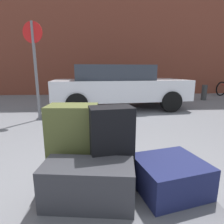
{
  "coord_description": "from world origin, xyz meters",
  "views": [
    {
      "loc": [
        -0.16,
        -1.29,
        1.25
      ],
      "look_at": [
        0.0,
        1.2,
        0.69
      ],
      "focal_mm": 29.79,
      "sensor_mm": 36.0,
      "label": 1
    }
  ],
  "objects_px": {
    "suitcase_black_center": "(111,147)",
    "parked_car": "(118,86)",
    "bollard_kerb_near": "(174,93)",
    "luggage_cart": "(122,196)",
    "duffel_bag_charcoal_front_right": "(88,184)",
    "bollard_kerb_mid": "(204,93)",
    "suitcase_olive_rear_right": "(74,141)",
    "suitcase_navy_rear_left": "(170,175)",
    "no_parking_sign": "(35,61)"
  },
  "relations": [
    {
      "from": "suitcase_black_center",
      "to": "parked_car",
      "type": "xyz_separation_m",
      "value": [
        0.53,
        4.83,
        0.1
      ]
    },
    {
      "from": "bollard_kerb_near",
      "to": "luggage_cart",
      "type": "bearing_deg",
      "value": -114.89
    },
    {
      "from": "suitcase_black_center",
      "to": "duffel_bag_charcoal_front_right",
      "type": "xyz_separation_m",
      "value": [
        -0.17,
        -0.21,
        -0.17
      ]
    },
    {
      "from": "parked_car",
      "to": "bollard_kerb_mid",
      "type": "bearing_deg",
      "value": 21.53
    },
    {
      "from": "bollard_kerb_mid",
      "to": "luggage_cart",
      "type": "bearing_deg",
      "value": -123.99
    },
    {
      "from": "luggage_cart",
      "to": "suitcase_black_center",
      "type": "xyz_separation_m",
      "value": [
        -0.08,
        0.07,
        0.39
      ]
    },
    {
      "from": "luggage_cart",
      "to": "suitcase_olive_rear_right",
      "type": "relative_size",
      "value": 2.08
    },
    {
      "from": "suitcase_navy_rear_left",
      "to": "luggage_cart",
      "type": "bearing_deg",
      "value": 159.86
    },
    {
      "from": "luggage_cart",
      "to": "suitcase_olive_rear_right",
      "type": "height_order",
      "value": "suitcase_olive_rear_right"
    },
    {
      "from": "suitcase_olive_rear_right",
      "to": "duffel_bag_charcoal_front_right",
      "type": "xyz_separation_m",
      "value": [
        0.14,
        -0.37,
        -0.17
      ]
    },
    {
      "from": "suitcase_navy_rear_left",
      "to": "duffel_bag_charcoal_front_right",
      "type": "distance_m",
      "value": 0.62
    },
    {
      "from": "luggage_cart",
      "to": "suitcase_olive_rear_right",
      "type": "distance_m",
      "value": 0.59
    },
    {
      "from": "no_parking_sign",
      "to": "parked_car",
      "type": "bearing_deg",
      "value": 32.15
    },
    {
      "from": "suitcase_navy_rear_left",
      "to": "suitcase_olive_rear_right",
      "type": "bearing_deg",
      "value": 147.03
    },
    {
      "from": "luggage_cart",
      "to": "bollard_kerb_near",
      "type": "distance_m",
      "value": 7.09
    },
    {
      "from": "suitcase_olive_rear_right",
      "to": "parked_car",
      "type": "relative_size",
      "value": 0.14
    },
    {
      "from": "suitcase_navy_rear_left",
      "to": "bollard_kerb_near",
      "type": "height_order",
      "value": "bollard_kerb_near"
    },
    {
      "from": "luggage_cart",
      "to": "parked_car",
      "type": "distance_m",
      "value": 4.95
    },
    {
      "from": "suitcase_olive_rear_right",
      "to": "luggage_cart",
      "type": "bearing_deg",
      "value": -25.72
    },
    {
      "from": "suitcase_navy_rear_left",
      "to": "no_parking_sign",
      "type": "relative_size",
      "value": 0.2
    },
    {
      "from": "suitcase_black_center",
      "to": "luggage_cart",
      "type": "bearing_deg",
      "value": -49.33
    },
    {
      "from": "suitcase_olive_rear_right",
      "to": "bollard_kerb_near",
      "type": "xyz_separation_m",
      "value": [
        3.38,
        6.21,
        -0.33
      ]
    },
    {
      "from": "suitcase_black_center",
      "to": "no_parking_sign",
      "type": "distance_m",
      "value": 3.92
    },
    {
      "from": "suitcase_black_center",
      "to": "suitcase_olive_rear_right",
      "type": "xyz_separation_m",
      "value": [
        -0.31,
        0.16,
        -0.01
      ]
    },
    {
      "from": "parked_car",
      "to": "bollard_kerb_mid",
      "type": "relative_size",
      "value": 6.84
    },
    {
      "from": "suitcase_black_center",
      "to": "no_parking_sign",
      "type": "bearing_deg",
      "value": 106.57
    },
    {
      "from": "suitcase_black_center",
      "to": "no_parking_sign",
      "type": "height_order",
      "value": "no_parking_sign"
    },
    {
      "from": "suitcase_olive_rear_right",
      "to": "parked_car",
      "type": "xyz_separation_m",
      "value": [
        0.85,
        4.67,
        0.1
      ]
    },
    {
      "from": "suitcase_olive_rear_right",
      "to": "no_parking_sign",
      "type": "xyz_separation_m",
      "value": [
        -1.34,
        3.3,
        0.82
      ]
    },
    {
      "from": "luggage_cart",
      "to": "bollard_kerb_mid",
      "type": "xyz_separation_m",
      "value": [
        4.34,
        6.43,
        0.05
      ]
    },
    {
      "from": "bollard_kerb_near",
      "to": "suitcase_navy_rear_left",
      "type": "bearing_deg",
      "value": -112.05
    },
    {
      "from": "suitcase_navy_rear_left",
      "to": "bollard_kerb_near",
      "type": "bearing_deg",
      "value": 54.47
    },
    {
      "from": "suitcase_olive_rear_right",
      "to": "parked_car",
      "type": "height_order",
      "value": "parked_car"
    },
    {
      "from": "bollard_kerb_near",
      "to": "no_parking_sign",
      "type": "bearing_deg",
      "value": -148.37
    },
    {
      "from": "bollard_kerb_near",
      "to": "parked_car",
      "type": "bearing_deg",
      "value": -148.82
    },
    {
      "from": "suitcase_black_center",
      "to": "bollard_kerb_mid",
      "type": "bearing_deg",
      "value": 46.19
    },
    {
      "from": "bollard_kerb_near",
      "to": "no_parking_sign",
      "type": "xyz_separation_m",
      "value": [
        -4.72,
        -2.91,
        1.15
      ]
    },
    {
      "from": "bollard_kerb_near",
      "to": "no_parking_sign",
      "type": "height_order",
      "value": "no_parking_sign"
    },
    {
      "from": "no_parking_sign",
      "to": "suitcase_navy_rear_left",
      "type": "bearing_deg",
      "value": -59.5
    },
    {
      "from": "suitcase_navy_rear_left",
      "to": "duffel_bag_charcoal_front_right",
      "type": "bearing_deg",
      "value": 176.11
    },
    {
      "from": "parked_car",
      "to": "suitcase_black_center",
      "type": "bearing_deg",
      "value": -96.27
    },
    {
      "from": "duffel_bag_charcoal_front_right",
      "to": "parked_car",
      "type": "xyz_separation_m",
      "value": [
        0.7,
        5.05,
        0.27
      ]
    },
    {
      "from": "duffel_bag_charcoal_front_right",
      "to": "luggage_cart",
      "type": "bearing_deg",
      "value": 37.28
    },
    {
      "from": "suitcase_olive_rear_right",
      "to": "bollard_kerb_near",
      "type": "bearing_deg",
      "value": 65.48
    },
    {
      "from": "luggage_cart",
      "to": "duffel_bag_charcoal_front_right",
      "type": "distance_m",
      "value": 0.36
    },
    {
      "from": "suitcase_olive_rear_right",
      "to": "suitcase_black_center",
      "type": "bearing_deg",
      "value": -22.59
    },
    {
      "from": "suitcase_black_center",
      "to": "duffel_bag_charcoal_front_right",
      "type": "relative_size",
      "value": 1.03
    },
    {
      "from": "suitcase_black_center",
      "to": "bollard_kerb_mid",
      "type": "relative_size",
      "value": 0.99
    },
    {
      "from": "parked_car",
      "to": "luggage_cart",
      "type": "bearing_deg",
      "value": -95.26
    },
    {
      "from": "luggage_cart",
      "to": "parked_car",
      "type": "relative_size",
      "value": 0.29
    }
  ]
}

